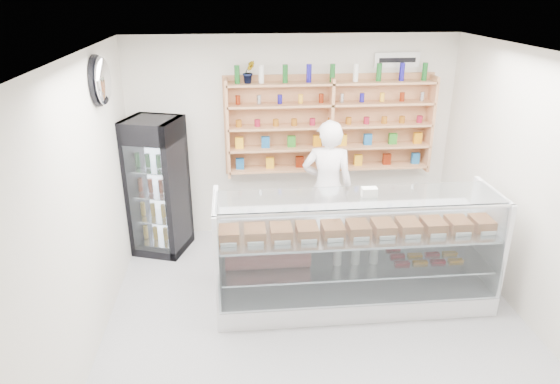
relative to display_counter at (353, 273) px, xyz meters
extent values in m
plane|color=#B3B2B7|center=(-0.47, -0.55, -0.36)|extent=(5.00, 5.00, 0.00)
plane|color=white|center=(-0.47, -0.55, 2.44)|extent=(5.00, 5.00, 0.00)
plane|color=silver|center=(-0.47, 1.95, 1.04)|extent=(4.50, 0.00, 4.50)
plane|color=silver|center=(-2.72, -0.55, 1.04)|extent=(0.00, 5.00, 5.00)
plane|color=silver|center=(1.78, -0.55, 1.04)|extent=(0.00, 5.00, 5.00)
cube|color=white|center=(0.00, -0.01, -0.24)|extent=(3.06, 0.87, 0.25)
cube|color=white|center=(0.00, 0.39, 0.21)|extent=(3.06, 0.05, 0.64)
cube|color=silver|center=(0.00, -0.01, 0.16)|extent=(2.93, 0.76, 0.02)
cube|color=silver|center=(0.00, -0.01, 0.53)|extent=(3.00, 0.80, 0.02)
cube|color=silver|center=(0.00, -0.43, 0.43)|extent=(3.00, 0.12, 1.07)
cube|color=silver|center=(0.00, -0.06, 0.96)|extent=(3.00, 0.61, 0.01)
imported|color=white|center=(-0.09, 1.24, 0.55)|extent=(0.74, 0.56, 1.83)
cube|color=black|center=(-2.32, 1.48, 0.55)|extent=(0.83, 0.82, 1.83)
cube|color=#250434|center=(-2.22, 1.19, 1.33)|extent=(0.62, 0.24, 0.26)
cube|color=silver|center=(-2.21, 1.18, 0.47)|extent=(0.53, 0.19, 1.45)
cube|color=tan|center=(-1.37, 1.79, 1.23)|extent=(0.04, 0.28, 1.33)
cube|color=tan|center=(0.03, 1.79, 1.23)|extent=(0.04, 0.28, 1.33)
cube|color=tan|center=(1.43, 1.79, 1.23)|extent=(0.04, 0.28, 1.33)
cube|color=tan|center=(0.03, 1.79, 0.64)|extent=(2.80, 0.28, 0.03)
cube|color=tan|center=(0.03, 1.79, 0.94)|extent=(2.80, 0.28, 0.03)
cube|color=tan|center=(0.03, 1.79, 1.24)|extent=(2.80, 0.28, 0.03)
cube|color=tan|center=(0.03, 1.79, 1.54)|extent=(2.80, 0.28, 0.03)
cube|color=tan|center=(0.03, 1.79, 1.82)|extent=(2.80, 0.28, 0.03)
imported|color=#1E6626|center=(-1.06, 1.79, 1.98)|extent=(0.19, 0.17, 0.29)
ellipsoid|color=silver|center=(-2.64, 0.65, 2.09)|extent=(0.15, 0.50, 0.50)
cube|color=white|center=(0.93, 1.92, 2.09)|extent=(0.62, 0.03, 0.20)
camera|label=1|loc=(-1.28, -4.76, 3.00)|focal=32.00mm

